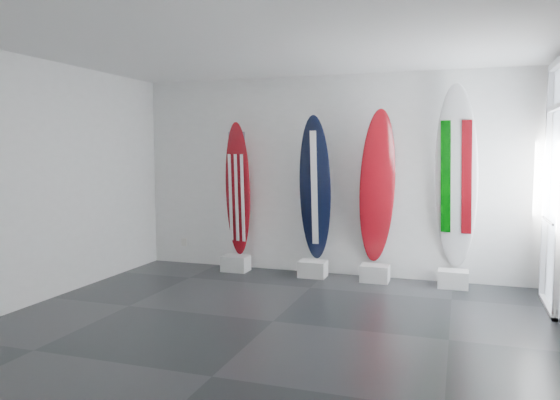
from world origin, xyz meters
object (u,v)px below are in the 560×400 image
(surfboard_usa, at_px, (238,189))
(surfboard_swiss, at_px, (377,188))
(surfboard_navy, at_px, (315,188))
(surfboard_italy, at_px, (456,178))

(surfboard_usa, xyz_separation_m, surfboard_swiss, (2.17, 0.00, 0.07))
(surfboard_navy, bearing_deg, surfboard_italy, 3.91)
(surfboard_usa, xyz_separation_m, surfboard_italy, (3.24, 0.00, 0.23))
(surfboard_italy, bearing_deg, surfboard_swiss, -169.04)
(surfboard_usa, height_order, surfboard_navy, surfboard_navy)
(surfboard_navy, height_order, surfboard_italy, surfboard_italy)
(surfboard_usa, relative_size, surfboard_navy, 0.96)
(surfboard_italy, bearing_deg, surfboard_usa, -169.04)
(surfboard_navy, height_order, surfboard_swiss, surfboard_swiss)
(surfboard_usa, xyz_separation_m, surfboard_navy, (1.25, 0.00, 0.04))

